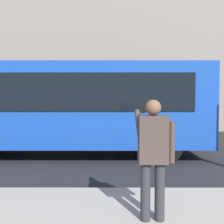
% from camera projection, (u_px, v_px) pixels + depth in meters
% --- Properties ---
extents(ground_plane, '(60.00, 60.00, 0.00)m').
position_uv_depth(ground_plane, '(124.00, 155.00, 8.14)').
color(ground_plane, '#232326').
extents(building_facade_far, '(28.00, 1.55, 12.00)m').
position_uv_depth(building_facade_far, '(119.00, 34.00, 14.66)').
color(building_facade_far, gray).
rests_on(building_facade_far, ground_plane).
extents(red_bus, '(9.05, 2.54, 3.08)m').
position_uv_depth(red_bus, '(70.00, 106.00, 8.08)').
color(red_bus, '#1947AD').
rests_on(red_bus, ground_plane).
extents(pedestrian_photographer, '(0.53, 0.52, 1.70)m').
position_uv_depth(pedestrian_photographer, '(153.00, 150.00, 3.32)').
color(pedestrian_photographer, '#2D2D33').
rests_on(pedestrian_photographer, sidewalk_curb).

